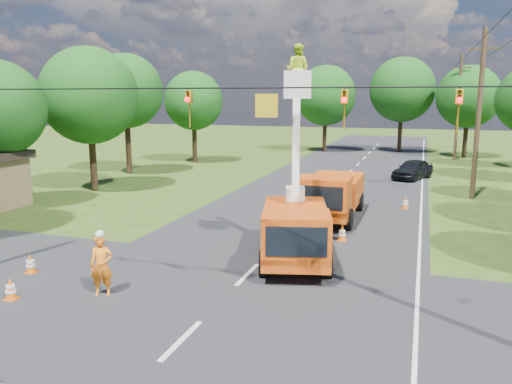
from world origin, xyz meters
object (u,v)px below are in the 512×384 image
(traffic_cone_4, at_px, (11,289))
(tree_left_f, at_px, (194,101))
(tree_far_a, at_px, (326,96))
(traffic_cone_7, at_px, (405,203))
(distant_car, at_px, (413,169))
(traffic_cone_2, at_px, (288,243))
(tree_left_d, at_px, (89,96))
(tree_far_b, at_px, (402,90))
(traffic_cone_5, at_px, (30,264))
(traffic_cone_3, at_px, (342,233))
(second_truck, at_px, (331,194))
(tree_far_c, at_px, (469,97))
(bucket_truck, at_px, (295,217))
(pole_right_mid, at_px, (479,113))
(ground_worker, at_px, (102,266))
(tree_left_e, at_px, (126,91))
(pole_right_far, at_px, (458,107))

(traffic_cone_4, bearing_deg, tree_left_f, 105.56)
(traffic_cone_4, relative_size, tree_far_a, 0.07)
(traffic_cone_4, height_order, traffic_cone_7, same)
(distant_car, xyz_separation_m, traffic_cone_2, (-4.24, -20.18, -0.39))
(tree_left_d, relative_size, tree_far_b, 0.90)
(traffic_cone_4, xyz_separation_m, traffic_cone_5, (-1.15, 2.07, 0.00))
(traffic_cone_2, xyz_separation_m, traffic_cone_3, (1.80, 2.12, 0.00))
(tree_left_d, height_order, tree_far_a, tree_far_a)
(traffic_cone_3, distance_m, tree_left_d, 19.58)
(second_truck, bearing_deg, tree_far_c, 74.53)
(traffic_cone_7, height_order, tree_far_a, tree_far_a)
(traffic_cone_5, distance_m, tree_far_c, 44.84)
(bucket_truck, relative_size, traffic_cone_5, 11.18)
(traffic_cone_3, height_order, traffic_cone_7, same)
(pole_right_mid, relative_size, tree_left_d, 1.08)
(pole_right_mid, xyz_separation_m, tree_far_c, (1.00, 22.00, 0.96))
(traffic_cone_7, distance_m, pole_right_mid, 7.54)
(second_truck, height_order, tree_far_a, tree_far_a)
(traffic_cone_3, bearing_deg, ground_worker, -126.38)
(traffic_cone_5, distance_m, tree_left_f, 30.63)
(tree_left_e, xyz_separation_m, tree_far_a, (11.80, 21.00, -0.30))
(traffic_cone_4, bearing_deg, traffic_cone_2, 47.55)
(traffic_cone_5, xyz_separation_m, tree_left_d, (-7.75, 14.20, 5.77))
(ground_worker, relative_size, traffic_cone_3, 2.74)
(bucket_truck, bearing_deg, traffic_cone_3, 52.69)
(tree_far_a, bearing_deg, traffic_cone_5, -93.05)
(distant_car, xyz_separation_m, traffic_cone_4, (-10.97, -27.54, -0.39))
(pole_right_mid, distance_m, tree_far_a, 26.69)
(distant_car, distance_m, traffic_cone_5, 28.21)
(traffic_cone_3, distance_m, traffic_cone_4, 12.76)
(pole_right_mid, height_order, tree_left_d, pole_right_mid)
(traffic_cone_4, relative_size, tree_left_d, 0.08)
(pole_right_mid, bearing_deg, distant_car, 120.04)
(traffic_cone_7, xyz_separation_m, pole_right_far, (3.74, 24.51, 4.75))
(traffic_cone_3, relative_size, tree_left_e, 0.08)
(second_truck, xyz_separation_m, pole_right_mid, (7.22, 8.07, 3.83))
(traffic_cone_5, bearing_deg, tree_far_b, 76.95)
(second_truck, distance_m, distant_car, 14.79)
(distant_car, bearing_deg, bucket_truck, -78.18)
(traffic_cone_4, height_order, pole_right_far, pole_right_far)
(ground_worker, distance_m, traffic_cone_2, 7.54)
(traffic_cone_3, distance_m, tree_far_b, 37.36)
(second_truck, relative_size, tree_far_c, 0.72)
(pole_right_far, xyz_separation_m, tree_far_a, (-13.50, 3.00, 1.08))
(ground_worker, xyz_separation_m, tree_far_a, (-1.33, 43.08, 5.22))
(bucket_truck, height_order, second_truck, bucket_truck)
(traffic_cone_4, bearing_deg, distant_car, 68.27)
(tree_far_c, bearing_deg, tree_left_e, -142.75)
(traffic_cone_3, xyz_separation_m, tree_left_f, (-17.24, 21.79, 5.33))
(tree_left_f, bearing_deg, tree_left_e, -104.04)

